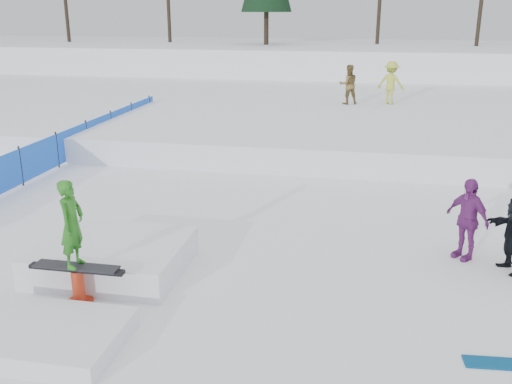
% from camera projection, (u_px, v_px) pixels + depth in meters
% --- Properties ---
extents(ground, '(120.00, 120.00, 0.00)m').
position_uv_depth(ground, '(206.00, 284.00, 9.97)').
color(ground, white).
extents(snow_berm, '(60.00, 14.00, 2.40)m').
position_uv_depth(snow_berm, '(330.00, 63.00, 37.63)').
color(snow_berm, white).
rests_on(snow_berm, ground).
extents(snow_midrise, '(50.00, 18.00, 0.80)m').
position_uv_depth(snow_midrise, '(306.00, 110.00, 24.79)').
color(snow_midrise, white).
rests_on(snow_midrise, ground).
extents(safety_fence, '(0.05, 16.00, 1.10)m').
position_uv_depth(safety_fence, '(57.00, 150.00, 17.15)').
color(safety_fence, blue).
rests_on(safety_fence, ground).
extents(walker_olive, '(0.93, 0.82, 1.61)m').
position_uv_depth(walker_olive, '(348.00, 84.00, 23.59)').
color(walker_olive, brown).
rests_on(walker_olive, snow_midrise).
extents(walker_ygreen, '(1.27, 0.97, 1.75)m').
position_uv_depth(walker_ygreen, '(391.00, 83.00, 23.59)').
color(walker_ygreen, '#B1C03C').
rests_on(walker_ygreen, snow_midrise).
extents(spectator_purple, '(0.92, 0.96, 1.60)m').
position_uv_depth(spectator_purple, '(467.00, 219.00, 10.80)').
color(spectator_purple, '#712673').
rests_on(spectator_purple, ground).
extents(jib_rail_feature, '(2.60, 4.40, 2.11)m').
position_uv_depth(jib_rail_feature, '(95.00, 272.00, 9.75)').
color(jib_rail_feature, white).
rests_on(jib_rail_feature, ground).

